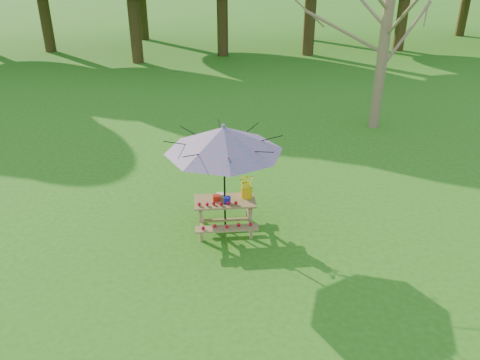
{
  "coord_description": "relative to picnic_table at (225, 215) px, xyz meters",
  "views": [
    {
      "loc": [
        3.25,
        -3.95,
        5.06
      ],
      "look_at": [
        4.0,
        4.13,
        1.1
      ],
      "focal_mm": 35.0,
      "sensor_mm": 36.0,
      "label": 1
    }
  ],
  "objects": [
    {
      "name": "picnic_table",
      "position": [
        0.0,
        0.0,
        0.0
      ],
      "size": [
        1.2,
        1.32,
        0.67
      ],
      "color": "olive",
      "rests_on": "ground"
    },
    {
      "name": "patio_umbrella",
      "position": [
        0.0,
        0.0,
        1.62
      ],
      "size": [
        2.33,
        2.33,
        2.25
      ],
      "color": "black",
      "rests_on": "ground"
    },
    {
      "name": "produce_bins",
      "position": [
        -0.05,
        -0.0,
        0.4
      ],
      "size": [
        0.34,
        0.41,
        0.13
      ],
      "color": "red",
      "rests_on": "picnic_table"
    },
    {
      "name": "tomatoes_row",
      "position": [
        -0.15,
        -0.18,
        0.38
      ],
      "size": [
        0.77,
        0.13,
        0.07
      ],
      "primitive_type": null,
      "color": "red",
      "rests_on": "picnic_table"
    },
    {
      "name": "flower_bucket",
      "position": [
        0.44,
        0.11,
        0.62
      ],
      "size": [
        0.31,
        0.27,
        0.51
      ],
      "color": "#F6B40C",
      "rests_on": "picnic_table"
    }
  ]
}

